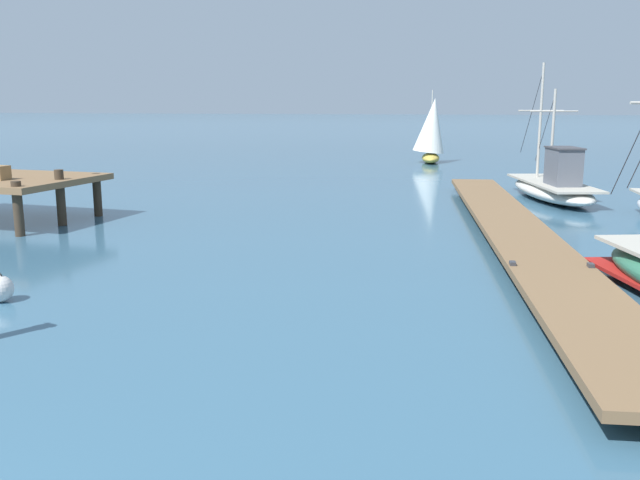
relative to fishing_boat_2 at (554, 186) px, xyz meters
The scene contains 4 objects.
floating_dock 9.16m from the fishing_boat_2, 103.58° to the right, with size 3.68×23.85×0.53m.
fishing_boat_2 is the anchor object (origin of this frame).
mooring_buoy 20.98m from the fishing_boat_2, 126.58° to the right, with size 0.53×0.53×0.60m.
distant_sailboat 16.98m from the fishing_boat_2, 108.69° to the left, with size 2.40×3.98×4.53m.
Camera 1 is at (5.06, -2.81, 3.88)m, focal length 38.73 mm.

